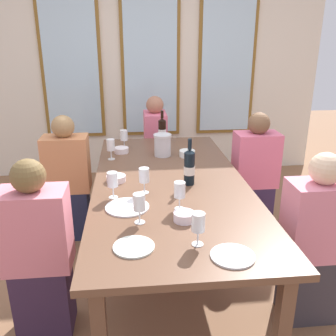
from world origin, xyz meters
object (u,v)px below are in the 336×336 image
object	(u,v)px
dining_table	(170,189)
white_plate_0	(134,247)
tasting_bowl_0	(116,178)
seated_person_2	(68,181)
seated_person_1	(314,244)
tasting_bowl_3	(184,217)
wine_glass_1	(198,223)
wine_glass_5	(139,203)
tasting_bowl_2	(121,150)
tasting_bowl_1	(187,153)
wine_glass_3	(124,136)
white_plate_2	(233,256)
wine_bottle_0	(189,167)
wine_glass_6	(113,180)
wine_glass_2	(180,190)
wine_glass_4	(111,145)
seated_person_4	(155,148)
wine_bottle_1	(162,130)
wine_glass_0	(144,176)
seated_person_3	(254,177)
metal_pitcher	(162,145)
white_plate_1	(127,207)
seated_person_0	(39,254)

from	to	relation	value
dining_table	white_plate_0	size ratio (longest dim) A/B	11.28
tasting_bowl_0	seated_person_2	distance (m)	0.76
seated_person_1	tasting_bowl_3	bearing A→B (deg)	-178.60
wine_glass_1	wine_glass_5	distance (m)	0.38
tasting_bowl_0	tasting_bowl_2	world-z (taller)	tasting_bowl_2
tasting_bowl_1	wine_glass_3	bearing A→B (deg)	151.27
seated_person_2	white_plate_2	bearing A→B (deg)	-57.43
wine_bottle_0	wine_glass_6	xyz separation A→B (m)	(-0.52, -0.18, -0.01)
tasting_bowl_2	wine_glass_2	bearing A→B (deg)	-72.65
tasting_bowl_3	wine_glass_4	world-z (taller)	wine_glass_4
white_plate_0	tasting_bowl_1	size ratio (longest dim) A/B	1.53
tasting_bowl_2	seated_person_4	bearing A→B (deg)	66.08
wine_bottle_1	seated_person_4	xyz separation A→B (m)	(-0.04, 0.47, -0.33)
wine_glass_0	seated_person_3	bearing A→B (deg)	36.20
tasting_bowl_2	seated_person_1	size ratio (longest dim) A/B	0.12
metal_pitcher	seated_person_3	distance (m)	0.89
wine_bottle_1	tasting_bowl_1	xyz separation A→B (m)	(0.17, -0.51, -0.09)
wine_bottle_0	wine_bottle_1	bearing A→B (deg)	94.56
white_plate_1	wine_bottle_1	distance (m)	1.51
white_plate_1	metal_pitcher	size ratio (longest dim) A/B	1.40
seated_person_2	seated_person_4	xyz separation A→B (m)	(0.83, 0.92, 0.00)
tasting_bowl_0	seated_person_3	world-z (taller)	seated_person_3
wine_glass_2	seated_person_1	xyz separation A→B (m)	(0.82, -0.13, -0.34)
tasting_bowl_0	wine_glass_2	bearing A→B (deg)	-51.30
tasting_bowl_3	tasting_bowl_2	bearing A→B (deg)	105.71
tasting_bowl_0	wine_glass_4	distance (m)	0.52
white_plate_1	wine_glass_0	world-z (taller)	wine_glass_0
white_plate_1	seated_person_1	bearing A→B (deg)	-9.01
wine_bottle_1	seated_person_1	xyz separation A→B (m)	(0.79, -1.64, -0.33)
wine_glass_4	seated_person_3	size ratio (longest dim) A/B	0.16
tasting_bowl_2	wine_glass_3	world-z (taller)	wine_glass_3
metal_pitcher	seated_person_0	world-z (taller)	seated_person_0
wine_bottle_0	white_plate_1	bearing A→B (deg)	-142.12
dining_table	tasting_bowl_1	xyz separation A→B (m)	(0.21, 0.54, 0.09)
wine_glass_3	seated_person_4	world-z (taller)	seated_person_4
seated_person_3	metal_pitcher	bearing A→B (deg)	177.13
white_plate_0	tasting_bowl_0	size ratio (longest dim) A/B	1.51
tasting_bowl_0	white_plate_2	bearing A→B (deg)	-60.56
wine_glass_0	wine_bottle_0	bearing A→B (deg)	20.81
wine_bottle_0	tasting_bowl_2	bearing A→B (deg)	121.61
wine_bottle_0	wine_glass_6	bearing A→B (deg)	-161.16
white_plate_0	metal_pitcher	xyz separation A→B (m)	(0.27, 1.45, 0.09)
tasting_bowl_1	wine_glass_5	bearing A→B (deg)	-111.08
white_plate_2	wine_glass_5	size ratio (longest dim) A/B	1.23
wine_glass_6	seated_person_2	bearing A→B (deg)	116.77
tasting_bowl_2	wine_glass_4	size ratio (longest dim) A/B	0.74
tasting_bowl_1	tasting_bowl_3	distance (m)	1.17
wine_glass_0	tasting_bowl_0	bearing A→B (deg)	130.35
wine_glass_4	white_plate_2	bearing A→B (deg)	-67.51
wine_glass_2	seated_person_1	size ratio (longest dim) A/B	0.16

